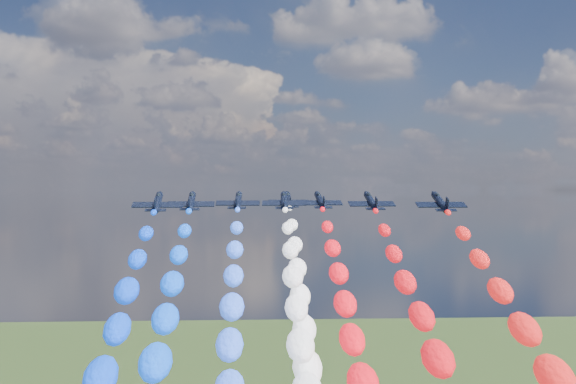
{
  "coord_description": "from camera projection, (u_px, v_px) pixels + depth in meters",
  "views": [
    {
      "loc": [
        -7.64,
        -140.63,
        102.08
      ],
      "look_at": [
        0.0,
        4.0,
        101.71
      ],
      "focal_mm": 42.84,
      "sensor_mm": 36.0,
      "label": 1
    }
  ],
  "objects": [
    {
      "name": "jet_4",
      "position": [
        289.0,
        200.0,
        164.54
      ],
      "size": [
        10.14,
        13.54,
        6.97
      ],
      "primitive_type": null,
      "rotation": [
        0.33,
        0.0,
        0.03
      ],
      "color": "black"
    },
    {
      "name": "jet_1",
      "position": [
        191.0,
        202.0,
        142.27
      ],
      "size": [
        9.87,
        13.34,
        6.97
      ],
      "primitive_type": null,
      "rotation": [
        0.33,
        0.0,
        0.01
      ],
      "color": "black"
    },
    {
      "name": "jet_0",
      "position": [
        158.0,
        202.0,
        134.81
      ],
      "size": [
        10.18,
        13.57,
        6.97
      ],
      "primitive_type": null,
      "rotation": [
        0.33,
        0.0,
        0.04
      ],
      "color": "black"
    },
    {
      "name": "jet_5",
      "position": [
        320.0,
        201.0,
        155.95
      ],
      "size": [
        10.59,
        13.86,
        6.97
      ],
      "primitive_type": null,
      "rotation": [
        0.33,
        0.0,
        0.07
      ],
      "color": "black"
    },
    {
      "name": "jet_6",
      "position": [
        371.0,
        201.0,
        144.43
      ],
      "size": [
        10.31,
        13.66,
        6.97
      ],
      "primitive_type": null,
      "rotation": [
        0.33,
        0.0,
        0.05
      ],
      "color": "black"
    },
    {
      "name": "jet_7",
      "position": [
        440.0,
        202.0,
        135.06
      ],
      "size": [
        9.72,
        13.24,
        6.97
      ],
      "primitive_type": null,
      "rotation": [
        0.33,
        0.0,
        0.0
      ],
      "color": "black"
    },
    {
      "name": "jet_3",
      "position": [
        284.0,
        201.0,
        151.64
      ],
      "size": [
        10.09,
        13.5,
        6.97
      ],
      "primitive_type": null,
      "rotation": [
        0.33,
        0.0,
        -0.03
      ],
      "color": "black"
    },
    {
      "name": "jet_2",
      "position": [
        238.0,
        201.0,
        152.69
      ],
      "size": [
        10.25,
        13.62,
        6.97
      ],
      "primitive_type": null,
      "rotation": [
        0.33,
        0.0,
        -0.04
      ],
      "color": "black"
    }
  ]
}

